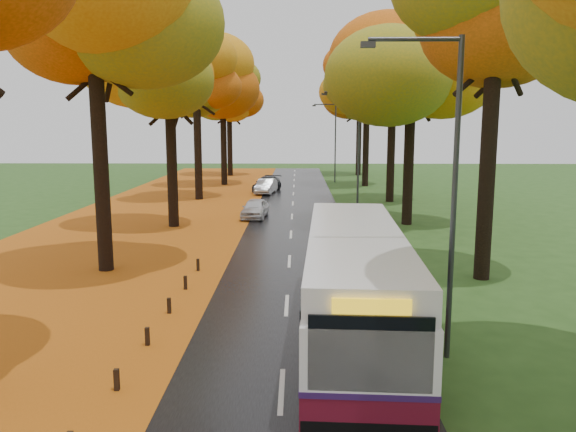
{
  "coord_description": "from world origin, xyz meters",
  "views": [
    {
      "loc": [
        0.34,
        -5.74,
        5.93
      ],
      "look_at": [
        0.0,
        14.55,
        2.6
      ],
      "focal_mm": 35.0,
      "sensor_mm": 36.0,
      "label": 1
    }
  ],
  "objects_px": {
    "bus": "(355,281)",
    "car_silver": "(266,186)",
    "streetlamp_mid": "(355,144)",
    "streetlamp_far": "(333,136)",
    "car_white": "(255,208)",
    "car_dark": "(267,184)",
    "streetlamp_near": "(445,174)"
  },
  "relations": [
    {
      "from": "bus",
      "to": "car_silver",
      "type": "height_order",
      "value": "bus"
    },
    {
      "from": "bus",
      "to": "streetlamp_mid",
      "type": "bearing_deg",
      "value": 87.37
    },
    {
      "from": "streetlamp_far",
      "to": "streetlamp_mid",
      "type": "bearing_deg",
      "value": -90.0
    },
    {
      "from": "streetlamp_far",
      "to": "car_white",
      "type": "height_order",
      "value": "streetlamp_far"
    },
    {
      "from": "car_dark",
      "to": "car_silver",
      "type": "bearing_deg",
      "value": -77.84
    },
    {
      "from": "streetlamp_near",
      "to": "car_silver",
      "type": "bearing_deg",
      "value": 100.48
    },
    {
      "from": "bus",
      "to": "car_dark",
      "type": "height_order",
      "value": "bus"
    },
    {
      "from": "streetlamp_far",
      "to": "bus",
      "type": "bearing_deg",
      "value": -92.69
    },
    {
      "from": "streetlamp_near",
      "to": "car_white",
      "type": "relative_size",
      "value": 2.23
    },
    {
      "from": "bus",
      "to": "car_silver",
      "type": "relative_size",
      "value": 2.98
    },
    {
      "from": "bus",
      "to": "car_silver",
      "type": "xyz_separation_m",
      "value": [
        -4.3,
        32.6,
        -0.93
      ]
    },
    {
      "from": "streetlamp_mid",
      "to": "streetlamp_far",
      "type": "height_order",
      "value": "same"
    },
    {
      "from": "car_silver",
      "to": "streetlamp_mid",
      "type": "bearing_deg",
      "value": -54.01
    },
    {
      "from": "car_white",
      "to": "streetlamp_mid",
      "type": "bearing_deg",
      "value": 11.16
    },
    {
      "from": "bus",
      "to": "car_white",
      "type": "height_order",
      "value": "bus"
    },
    {
      "from": "bus",
      "to": "car_white",
      "type": "bearing_deg",
      "value": 105.07
    },
    {
      "from": "streetlamp_far",
      "to": "car_silver",
      "type": "height_order",
      "value": "streetlamp_far"
    },
    {
      "from": "car_white",
      "to": "car_dark",
      "type": "xyz_separation_m",
      "value": [
        0.0,
        14.45,
        0.04
      ]
    },
    {
      "from": "streetlamp_near",
      "to": "car_silver",
      "type": "height_order",
      "value": "streetlamp_near"
    },
    {
      "from": "car_white",
      "to": "bus",
      "type": "bearing_deg",
      "value": -72.24
    },
    {
      "from": "car_silver",
      "to": "car_white",
      "type": "bearing_deg",
      "value": -81.63
    },
    {
      "from": "car_dark",
      "to": "streetlamp_near",
      "type": "bearing_deg",
      "value": -67.87
    },
    {
      "from": "streetlamp_mid",
      "to": "streetlamp_near",
      "type": "bearing_deg",
      "value": -90.0
    },
    {
      "from": "car_silver",
      "to": "car_dark",
      "type": "bearing_deg",
      "value": 98.37
    },
    {
      "from": "streetlamp_far",
      "to": "car_silver",
      "type": "bearing_deg",
      "value": -122.29
    },
    {
      "from": "streetlamp_mid",
      "to": "car_silver",
      "type": "distance_m",
      "value": 14.17
    },
    {
      "from": "streetlamp_mid",
      "to": "bus",
      "type": "relative_size",
      "value": 0.7
    },
    {
      "from": "streetlamp_near",
      "to": "car_white",
      "type": "distance_m",
      "value": 22.66
    },
    {
      "from": "streetlamp_near",
      "to": "car_white",
      "type": "xyz_separation_m",
      "value": [
        -6.3,
        21.39,
        -4.06
      ]
    },
    {
      "from": "streetlamp_far",
      "to": "bus",
      "type": "distance_m",
      "value": 42.73
    },
    {
      "from": "streetlamp_far",
      "to": "car_silver",
      "type": "xyz_separation_m",
      "value": [
        -6.3,
        -9.96,
        -4.04
      ]
    },
    {
      "from": "streetlamp_near",
      "to": "bus",
      "type": "height_order",
      "value": "streetlamp_near"
    }
  ]
}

